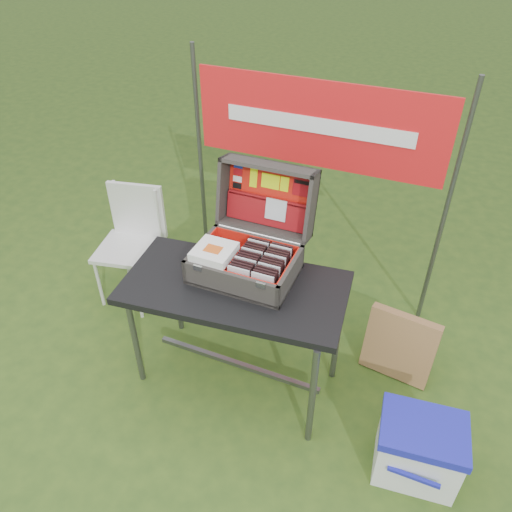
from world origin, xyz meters
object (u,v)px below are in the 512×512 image
at_px(suitcase, 249,231).
at_px(cooler, 418,449).
at_px(chair, 127,250).
at_px(cardboard_box, 399,346).
at_px(table, 236,334).

xyz_separation_m(suitcase, cooler, (1.09, -0.36, -0.83)).
distance_m(chair, cardboard_box, 1.93).
xyz_separation_m(suitcase, chair, (-1.04, 0.23, -0.58)).
bearing_deg(suitcase, table, -95.95).
height_order(table, chair, chair).
height_order(cooler, cardboard_box, cardboard_box).
xyz_separation_m(table, chair, (-1.02, 0.39, 0.05)).
distance_m(cooler, cardboard_box, 0.67).
bearing_deg(table, suitcase, 77.75).
height_order(table, suitcase, suitcase).
bearing_deg(cardboard_box, chair, -171.16).
height_order(table, cardboard_box, table).
height_order(chair, cardboard_box, chair).
height_order(cooler, chair, chair).
relative_size(suitcase, cooler, 1.31).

